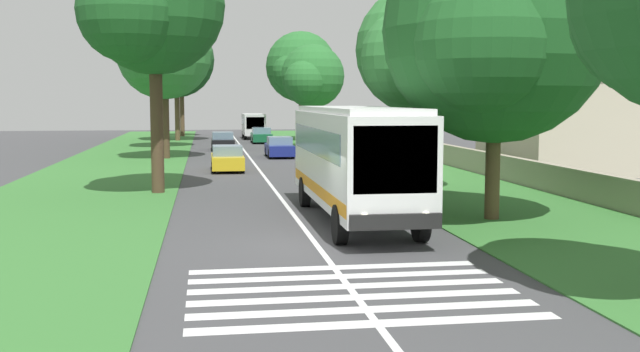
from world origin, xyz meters
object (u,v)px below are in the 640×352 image
object	(u,v)px
roadside_building	(570,112)
coach_bus	(353,156)
trailing_car_2	(223,142)
roadside_tree_left_1	(150,10)
trailing_car_1	(279,148)
roadside_tree_right_2	(299,69)
roadside_tree_left_0	(162,55)
roadside_tree_left_3	(180,75)
roadside_tree_left_2	(175,61)
trailing_car_0	(227,159)
trailing_car_3	(261,136)
utility_pole	(407,97)
roadside_tree_right_4	(416,53)
trailing_minibus_0	(253,124)
roadside_tree_right_3	(490,36)
roadside_tree_left_4	(162,51)
roadside_tree_right_1	(311,78)

from	to	relation	value
roadside_building	coach_bus	bearing A→B (deg)	134.77
trailing_car_2	roadside_tree_left_1	world-z (taller)	roadside_tree_left_1
trailing_car_1	roadside_tree_left_1	world-z (taller)	roadside_tree_left_1
trailing_car_2	roadside_tree_right_2	size ratio (longest dim) A/B	0.41
roadside_tree_left_0	roadside_tree_left_3	bearing A→B (deg)	-0.28
trailing_car_1	roadside_building	xyz separation A→B (m)	(-12.31, -15.06, 2.62)
coach_bus	roadside_tree_left_2	xyz separation A→B (m)	(49.73, 7.62, 5.48)
trailing_car_0	trailing_car_3	world-z (taller)	same
utility_pole	roadside_tree_right_4	bearing A→B (deg)	-95.21
trailing_car_3	trailing_minibus_0	size ratio (longest dim) A/B	0.72
trailing_car_0	roadside_tree_right_3	bearing A→B (deg)	-156.48
coach_bus	trailing_car_1	xyz separation A→B (m)	(27.52, -0.27, -1.48)
trailing_car_2	roadside_tree_left_3	bearing A→B (deg)	9.85
trailing_car_0	roadside_tree_left_2	world-z (taller)	roadside_tree_left_2
roadside_tree_left_3	utility_pole	world-z (taller)	roadside_tree_left_3
roadside_tree_left_1	roadside_tree_left_4	size ratio (longest dim) A/B	1.00
trailing_car_1	roadside_tree_right_4	xyz separation A→B (m)	(-20.43, -3.84, 5.26)
roadside_tree_left_0	roadside_tree_right_4	size ratio (longest dim) A/B	1.17
roadside_tree_left_0	roadside_tree_right_1	xyz separation A→B (m)	(8.80, -11.25, -1.24)
roadside_tree_left_4	roadside_building	size ratio (longest dim) A/B	1.16
roadside_tree_left_1	roadside_tree_left_4	world-z (taller)	roadside_tree_left_4
trailing_car_0	roadside_building	distance (m)	19.31
trailing_car_3	roadside_tree_left_3	bearing A→B (deg)	29.44
roadside_tree_left_2	roadside_tree_right_2	xyz separation A→B (m)	(-1.58, -11.87, -0.69)
utility_pole	roadside_tree_right_2	bearing A→B (deg)	-0.75
roadside_tree_right_2	trailing_car_0	bearing A→B (deg)	165.39
trailing_car_0	roadside_tree_left_1	xyz separation A→B (m)	(-9.64, 3.38, 7.04)
trailing_car_0	roadside_tree_left_3	size ratio (longest dim) A/B	0.47
roadside_building	trailing_car_2	bearing A→B (deg)	42.54
roadside_tree_left_0	roadside_tree_left_1	bearing A→B (deg)	-178.28
trailing_car_0	trailing_car_1	world-z (taller)	same
trailing_car_0	roadside_tree_left_0	distance (m)	11.99
roadside_tree_right_4	trailing_car_2	bearing A→B (deg)	14.81
trailing_car_3	roadside_tree_left_3	world-z (taller)	roadside_tree_left_3
trailing_car_0	roadside_tree_left_1	world-z (taller)	roadside_tree_left_1
roadside_tree_left_0	roadside_tree_right_3	world-z (taller)	roadside_tree_left_0
trailing_car_2	roadside_tree_left_2	size ratio (longest dim) A/B	0.38
roadside_tree_left_0	roadside_tree_left_4	world-z (taller)	roadside_tree_left_4
trailing_minibus_0	roadside_tree_right_4	world-z (taller)	roadside_tree_right_4
trailing_minibus_0	roadside_tree_right_1	size ratio (longest dim) A/B	0.71
roadside_tree_left_4	roadside_tree_right_1	size ratio (longest dim) A/B	1.29
roadside_tree_right_3	trailing_minibus_0	bearing A→B (deg)	4.74
trailing_car_2	trailing_car_3	distance (m)	9.86
trailing_car_3	roadside_tree_left_2	world-z (taller)	roadside_tree_left_2
trailing_minibus_0	roadside_tree_left_4	distance (m)	17.26
trailing_car_2	roadside_tree_left_3	size ratio (longest dim) A/B	0.47
trailing_car_1	utility_pole	size ratio (longest dim) A/B	0.55
roadside_tree_left_0	roadside_tree_left_3	distance (m)	30.96
trailing_car_0	trailing_minibus_0	size ratio (longest dim) A/B	0.72
coach_bus	roadside_tree_left_3	xyz separation A→B (m)	(58.40, 7.40, 4.44)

